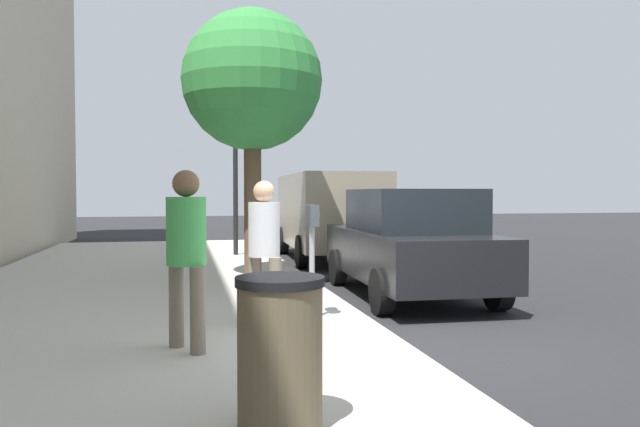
{
  "coord_description": "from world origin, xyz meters",
  "views": [
    {
      "loc": [
        -6.38,
        2.27,
        1.71
      ],
      "look_at": [
        1.56,
        0.49,
        1.43
      ],
      "focal_mm": 34.3,
      "sensor_mm": 36.0,
      "label": 1
    }
  ],
  "objects_px": {
    "street_tree": "(252,82)",
    "trash_bin": "(280,353)",
    "pedestrian_at_meter": "(264,241)",
    "parked_sedan_near": "(409,243)",
    "traffic_signal": "(239,159)",
    "pedestrian_bystander": "(186,244)",
    "parking_meter": "(312,237)",
    "parked_van_far": "(328,211)"
  },
  "relations": [
    {
      "from": "parking_meter",
      "to": "traffic_signal",
      "type": "relative_size",
      "value": 0.39
    },
    {
      "from": "parked_sedan_near",
      "to": "traffic_signal",
      "type": "distance_m",
      "value": 6.68
    },
    {
      "from": "parked_van_far",
      "to": "pedestrian_bystander",
      "type": "bearing_deg",
      "value": 158.35
    },
    {
      "from": "pedestrian_at_meter",
      "to": "traffic_signal",
      "type": "xyz_separation_m",
      "value": [
        8.34,
        -0.46,
        1.43
      ]
    },
    {
      "from": "street_tree",
      "to": "trash_bin",
      "type": "xyz_separation_m",
      "value": [
        -7.33,
        0.64,
        -3.08
      ]
    },
    {
      "from": "pedestrian_bystander",
      "to": "parked_van_far",
      "type": "distance_m",
      "value": 9.74
    },
    {
      "from": "parked_sedan_near",
      "to": "parked_van_far",
      "type": "bearing_deg",
      "value": -0.02
    },
    {
      "from": "pedestrian_at_meter",
      "to": "pedestrian_bystander",
      "type": "distance_m",
      "value": 1.36
    },
    {
      "from": "traffic_signal",
      "to": "pedestrian_at_meter",
      "type": "bearing_deg",
      "value": 176.85
    },
    {
      "from": "pedestrian_at_meter",
      "to": "parked_sedan_near",
      "type": "height_order",
      "value": "pedestrian_at_meter"
    },
    {
      "from": "trash_bin",
      "to": "parked_van_far",
      "type": "bearing_deg",
      "value": -14.95
    },
    {
      "from": "pedestrian_bystander",
      "to": "trash_bin",
      "type": "height_order",
      "value": "pedestrian_bystander"
    },
    {
      "from": "pedestrian_at_meter",
      "to": "parked_van_far",
      "type": "distance_m",
      "value": 8.47
    },
    {
      "from": "traffic_signal",
      "to": "trash_bin",
      "type": "relative_size",
      "value": 3.56
    },
    {
      "from": "parked_van_far",
      "to": "parking_meter",
      "type": "bearing_deg",
      "value": 165.18
    },
    {
      "from": "street_tree",
      "to": "traffic_signal",
      "type": "height_order",
      "value": "street_tree"
    },
    {
      "from": "pedestrian_at_meter",
      "to": "pedestrian_bystander",
      "type": "relative_size",
      "value": 0.95
    },
    {
      "from": "pedestrian_bystander",
      "to": "trash_bin",
      "type": "distance_m",
      "value": 2.34
    },
    {
      "from": "pedestrian_bystander",
      "to": "parked_sedan_near",
      "type": "xyz_separation_m",
      "value": [
        3.3,
        -3.59,
        -0.31
      ]
    },
    {
      "from": "parked_sedan_near",
      "to": "street_tree",
      "type": "bearing_deg",
      "value": 52.28
    },
    {
      "from": "pedestrian_at_meter",
      "to": "parked_sedan_near",
      "type": "bearing_deg",
      "value": 4.09
    },
    {
      "from": "parked_sedan_near",
      "to": "traffic_signal",
      "type": "relative_size",
      "value": 1.24
    },
    {
      "from": "parking_meter",
      "to": "parked_sedan_near",
      "type": "distance_m",
      "value": 2.93
    },
    {
      "from": "parked_sedan_near",
      "to": "parked_van_far",
      "type": "height_order",
      "value": "parked_van_far"
    },
    {
      "from": "street_tree",
      "to": "parking_meter",
      "type": "bearing_deg",
      "value": -175.56
    },
    {
      "from": "pedestrian_bystander",
      "to": "parked_sedan_near",
      "type": "height_order",
      "value": "pedestrian_bystander"
    },
    {
      "from": "parked_sedan_near",
      "to": "parked_van_far",
      "type": "relative_size",
      "value": 0.85
    },
    {
      "from": "parked_van_far",
      "to": "street_tree",
      "type": "distance_m",
      "value": 5.21
    },
    {
      "from": "traffic_signal",
      "to": "pedestrian_bystander",
      "type": "bearing_deg",
      "value": 171.73
    },
    {
      "from": "pedestrian_bystander",
      "to": "parked_van_far",
      "type": "bearing_deg",
      "value": 36.66
    },
    {
      "from": "pedestrian_bystander",
      "to": "street_tree",
      "type": "height_order",
      "value": "street_tree"
    },
    {
      "from": "parking_meter",
      "to": "pedestrian_bystander",
      "type": "height_order",
      "value": "pedestrian_bystander"
    },
    {
      "from": "pedestrian_at_meter",
      "to": "traffic_signal",
      "type": "height_order",
      "value": "traffic_signal"
    },
    {
      "from": "parking_meter",
      "to": "trash_bin",
      "type": "distance_m",
      "value": 3.6
    },
    {
      "from": "parked_van_far",
      "to": "street_tree",
      "type": "xyz_separation_m",
      "value": [
        -3.92,
        2.37,
        2.48
      ]
    },
    {
      "from": "pedestrian_bystander",
      "to": "street_tree",
      "type": "xyz_separation_m",
      "value": [
        5.13,
        -1.22,
        2.53
      ]
    },
    {
      "from": "trash_bin",
      "to": "pedestrian_bystander",
      "type": "bearing_deg",
      "value": 14.91
    },
    {
      "from": "pedestrian_bystander",
      "to": "parked_sedan_near",
      "type": "bearing_deg",
      "value": 10.88
    },
    {
      "from": "pedestrian_at_meter",
      "to": "trash_bin",
      "type": "height_order",
      "value": "pedestrian_at_meter"
    },
    {
      "from": "pedestrian_bystander",
      "to": "parked_van_far",
      "type": "relative_size",
      "value": 0.34
    },
    {
      "from": "parked_sedan_near",
      "to": "street_tree",
      "type": "relative_size",
      "value": 0.91
    },
    {
      "from": "street_tree",
      "to": "pedestrian_at_meter",
      "type": "bearing_deg",
      "value": 175.52
    }
  ]
}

